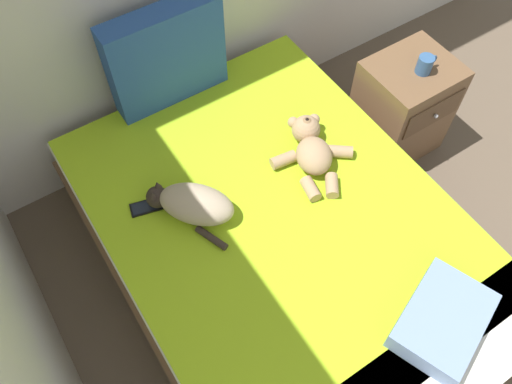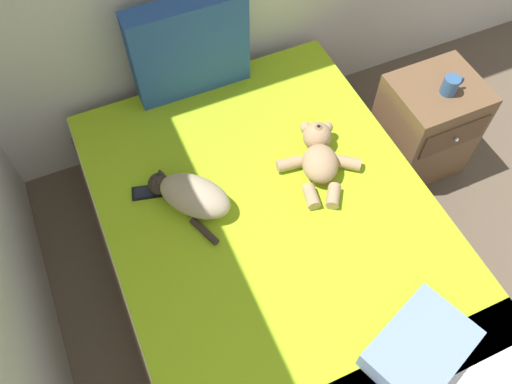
{
  "view_description": "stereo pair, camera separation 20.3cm",
  "coord_description": "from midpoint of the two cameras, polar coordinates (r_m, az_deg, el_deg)",
  "views": [
    {
      "loc": [
        0.37,
        1.98,
        2.5
      ],
      "look_at": [
        1.06,
        3.05,
        0.54
      ],
      "focal_mm": 36.42,
      "sensor_mm": 36.0,
      "label": 1
    },
    {
      "loc": [
        0.55,
        1.88,
        2.5
      ],
      "look_at": [
        1.06,
        3.05,
        0.54
      ],
      "focal_mm": 36.42,
      "sensor_mm": 36.0,
      "label": 2
    }
  ],
  "objects": [
    {
      "name": "ground_plane",
      "position": [
        2.84,
        23.48,
        -14.34
      ],
      "size": [
        9.94,
        9.94,
        0.0
      ],
      "primitive_type": "plane",
      "color": "brown"
    },
    {
      "name": "bed",
      "position": [
        2.53,
        0.33,
        -6.07
      ],
      "size": [
        1.49,
        2.06,
        0.5
      ],
      "color": "brown",
      "rests_on": "ground_plane"
    },
    {
      "name": "patterned_cushion",
      "position": [
        2.64,
        -12.08,
        14.23
      ],
      "size": [
        0.59,
        0.14,
        0.52
      ],
      "color": "#264C99",
      "rests_on": "bed"
    },
    {
      "name": "cat",
      "position": [
        2.3,
        -9.51,
        -1.45
      ],
      "size": [
        0.37,
        0.42,
        0.15
      ],
      "color": "tan",
      "rests_on": "bed"
    },
    {
      "name": "teddy_bear",
      "position": [
        2.45,
        3.77,
        4.61
      ],
      "size": [
        0.38,
        0.46,
        0.15
      ],
      "color": "tan",
      "rests_on": "bed"
    },
    {
      "name": "cell_phone",
      "position": [
        2.41,
        -14.29,
        -1.73
      ],
      "size": [
        0.16,
        0.11,
        0.01
      ],
      "color": "black",
      "rests_on": "bed"
    },
    {
      "name": "throw_pillow",
      "position": [
        2.15,
        17.22,
        -13.54
      ],
      "size": [
        0.47,
        0.4,
        0.11
      ],
      "primitive_type": "cube",
      "rotation": [
        0.0,
        0.0,
        0.37
      ],
      "color": "#728CB7",
      "rests_on": "bed"
    },
    {
      "name": "nightstand",
      "position": [
        3.05,
        13.92,
        8.89
      ],
      "size": [
        0.46,
        0.43,
        0.61
      ],
      "color": "brown",
      "rests_on": "ground_plane"
    },
    {
      "name": "mug",
      "position": [
        2.8,
        16.09,
        13.2
      ],
      "size": [
        0.12,
        0.08,
        0.09
      ],
      "color": "#33598C",
      "rests_on": "nightstand"
    }
  ]
}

